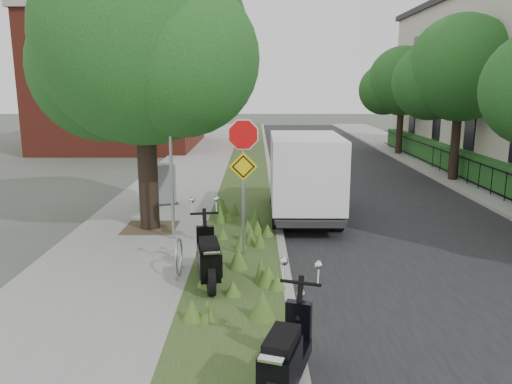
{
  "coord_description": "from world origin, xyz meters",
  "views": [
    {
      "loc": [
        -1.12,
        -10.27,
        3.92
      ],
      "look_at": [
        -1.12,
        1.94,
        1.3
      ],
      "focal_mm": 35.0,
      "sensor_mm": 36.0,
      "label": 1
    }
  ],
  "objects_px": {
    "sign_assembly": "(243,159)",
    "scooter_near": "(209,262)",
    "utility_cabinet": "(161,185)",
    "scooter_far": "(285,363)",
    "box_truck": "(304,172)"
  },
  "relations": [
    {
      "from": "sign_assembly",
      "to": "utility_cabinet",
      "type": "relative_size",
      "value": 2.46
    },
    {
      "from": "scooter_near",
      "to": "utility_cabinet",
      "type": "bearing_deg",
      "value": 107.85
    },
    {
      "from": "utility_cabinet",
      "to": "box_truck",
      "type": "bearing_deg",
      "value": -17.36
    },
    {
      "from": "scooter_far",
      "to": "utility_cabinet",
      "type": "bearing_deg",
      "value": 108.51
    },
    {
      "from": "utility_cabinet",
      "to": "scooter_near",
      "type": "bearing_deg",
      "value": -72.15
    },
    {
      "from": "sign_assembly",
      "to": "utility_cabinet",
      "type": "height_order",
      "value": "sign_assembly"
    },
    {
      "from": "scooter_far",
      "to": "box_truck",
      "type": "bearing_deg",
      "value": 83.2
    },
    {
      "from": "sign_assembly",
      "to": "scooter_far",
      "type": "xyz_separation_m",
      "value": [
        0.64,
        -5.28,
        -1.76
      ]
    },
    {
      "from": "scooter_far",
      "to": "utility_cabinet",
      "type": "height_order",
      "value": "utility_cabinet"
    },
    {
      "from": "scooter_near",
      "to": "scooter_far",
      "type": "distance_m",
      "value": 3.76
    },
    {
      "from": "scooter_near",
      "to": "box_truck",
      "type": "bearing_deg",
      "value": 66.5
    },
    {
      "from": "sign_assembly",
      "to": "scooter_far",
      "type": "height_order",
      "value": "sign_assembly"
    },
    {
      "from": "scooter_near",
      "to": "scooter_far",
      "type": "xyz_separation_m",
      "value": [
        1.27,
        -3.53,
        -0.02
      ]
    },
    {
      "from": "sign_assembly",
      "to": "scooter_near",
      "type": "bearing_deg",
      "value": -109.91
    },
    {
      "from": "box_truck",
      "to": "utility_cabinet",
      "type": "relative_size",
      "value": 3.66
    }
  ]
}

